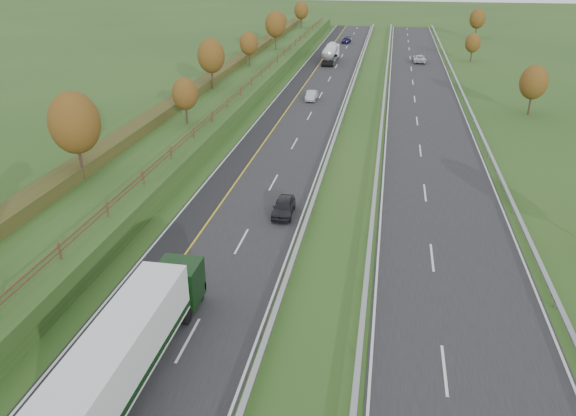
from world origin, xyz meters
name	(u,v)px	position (x,y,z in m)	size (l,w,h in m)	color
ground	(359,127)	(8.00, 55.00, 0.00)	(400.00, 400.00, 0.00)	#284A1A
near_carriageway	(301,114)	(0.00, 60.00, 0.02)	(10.50, 200.00, 0.04)	black
far_carriageway	(427,119)	(16.50, 60.00, 0.02)	(10.50, 200.00, 0.04)	black
hard_shoulder	(274,112)	(-3.75, 60.00, 0.02)	(3.00, 200.00, 0.04)	black
lane_markings	(349,116)	(6.40, 59.88, 0.05)	(26.75, 200.00, 0.01)	silver
embankment_left	(208,102)	(-13.00, 60.00, 1.00)	(12.00, 200.00, 2.00)	#284A1A
hedge_left	(194,90)	(-15.00, 60.00, 2.55)	(2.20, 180.00, 1.10)	#333917
fence_left	(239,92)	(-8.50, 59.59, 2.73)	(0.12, 189.06, 1.20)	#422B19
median_barrier_near	(344,111)	(5.70, 60.00, 0.61)	(0.32, 200.00, 0.71)	gray
median_barrier_far	(383,113)	(10.80, 60.00, 0.61)	(0.32, 200.00, 0.71)	gray
outer_barrier_far	(473,117)	(22.30, 60.00, 0.62)	(0.32, 200.00, 0.71)	gray
trees_left	(200,67)	(-12.64, 56.63, 6.37)	(6.64, 164.30, 7.66)	#2D2116
trees_far	(502,53)	(29.80, 89.21, 4.25)	(8.45, 118.60, 7.12)	#2D2116
box_lorry	(126,350)	(-0.26, 6.92, 2.33)	(2.58, 16.28, 4.06)	black
road_tanker	(331,53)	(-0.37, 99.27, 1.86)	(2.40, 11.22, 3.46)	silver
car_dark_near	(284,207)	(3.51, 28.18, 0.74)	(1.65, 4.09, 1.39)	black
car_silver_mid	(312,95)	(0.29, 67.73, 0.71)	(1.42, 4.06, 1.34)	#9F9FA4
car_small_far	(346,40)	(0.60, 125.36, 0.68)	(1.79, 4.39, 1.27)	#161239
car_oncoming	(419,59)	(16.87, 102.04, 0.76)	(2.40, 5.20, 1.45)	silver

